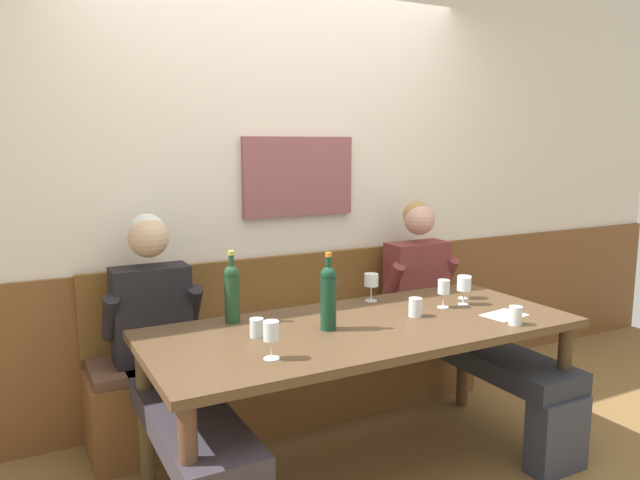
# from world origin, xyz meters

# --- Properties ---
(room_wall_back) EXTENTS (6.80, 0.12, 2.80)m
(room_wall_back) POSITION_xyz_m (0.00, 1.09, 1.40)
(room_wall_back) COLOR silver
(room_wall_back) RESTS_ON ground
(wood_wainscot_panel) EXTENTS (6.80, 0.03, 0.92)m
(wood_wainscot_panel) POSITION_xyz_m (0.00, 1.04, 0.46)
(wood_wainscot_panel) COLOR brown
(wood_wainscot_panel) RESTS_ON ground
(wall_bench) EXTENTS (2.36, 0.42, 0.94)m
(wall_bench) POSITION_xyz_m (0.00, 0.83, 0.28)
(wall_bench) COLOR brown
(wall_bench) RESTS_ON ground
(dining_table) EXTENTS (2.06, 0.88, 0.76)m
(dining_table) POSITION_xyz_m (0.00, 0.10, 0.67)
(dining_table) COLOR #4F3824
(dining_table) RESTS_ON ground
(person_center_right_seat) EXTENTS (0.49, 1.33, 1.26)m
(person_center_right_seat) POSITION_xyz_m (-0.84, 0.42, 0.60)
(person_center_right_seat) COLOR #272E40
(person_center_right_seat) RESTS_ON ground
(person_left_seat) EXTENTS (0.51, 1.33, 1.25)m
(person_left_seat) POSITION_xyz_m (0.85, 0.41, 0.59)
(person_left_seat) COLOR #313442
(person_left_seat) RESTS_ON ground
(wine_bottle_clear_water) EXTENTS (0.07, 0.07, 0.36)m
(wine_bottle_clear_water) POSITION_xyz_m (-0.18, 0.11, 0.92)
(wine_bottle_clear_water) COLOR #143A25
(wine_bottle_clear_water) RESTS_ON dining_table
(wine_bottle_green_tall) EXTENTS (0.07, 0.07, 0.35)m
(wine_bottle_green_tall) POSITION_xyz_m (-0.54, 0.42, 0.91)
(wine_bottle_green_tall) COLOR #1E4125
(wine_bottle_green_tall) RESTS_ON dining_table
(wine_glass_right_end) EXTENTS (0.06, 0.06, 0.15)m
(wine_glass_right_end) POSITION_xyz_m (0.53, 0.15, 0.86)
(wine_glass_right_end) COLOR silver
(wine_glass_right_end) RESTS_ON dining_table
(wine_glass_mid_left) EXTENTS (0.07, 0.07, 0.16)m
(wine_glass_mid_left) POSITION_xyz_m (-0.57, -0.13, 0.86)
(wine_glass_mid_left) COLOR silver
(wine_glass_mid_left) RESTS_ON dining_table
(wine_glass_by_bottle) EXTENTS (0.08, 0.08, 0.13)m
(wine_glass_by_bottle) POSITION_xyz_m (0.75, 0.25, 0.85)
(wine_glass_by_bottle) COLOR silver
(wine_glass_by_bottle) RESTS_ON dining_table
(wine_glass_center_front) EXTENTS (0.07, 0.07, 0.15)m
(wine_glass_center_front) POSITION_xyz_m (0.66, 0.15, 0.86)
(wine_glass_center_front) COLOR silver
(wine_glass_center_front) RESTS_ON dining_table
(wine_glass_left_end) EXTENTS (0.08, 0.08, 0.15)m
(wine_glass_left_end) POSITION_xyz_m (0.27, 0.45, 0.87)
(wine_glass_left_end) COLOR silver
(wine_glass_left_end) RESTS_ON dining_table
(water_tumbler_left) EXTENTS (0.06, 0.06, 0.09)m
(water_tumbler_left) POSITION_xyz_m (0.63, -0.25, 0.80)
(water_tumbler_left) COLOR silver
(water_tumbler_left) RESTS_ON dining_table
(water_tumbler_center) EXTENTS (0.06, 0.06, 0.08)m
(water_tumbler_center) POSITION_xyz_m (-0.52, 0.16, 0.80)
(water_tumbler_center) COLOR silver
(water_tumbler_center) RESTS_ON dining_table
(water_tumbler_right) EXTENTS (0.07, 0.07, 0.09)m
(water_tumbler_right) POSITION_xyz_m (0.30, 0.09, 0.80)
(water_tumbler_right) COLOR silver
(water_tumbler_right) RESTS_ON dining_table
(tasting_sheet_left_guest) EXTENTS (0.23, 0.18, 0.00)m
(tasting_sheet_left_guest) POSITION_xyz_m (0.71, -0.10, 0.76)
(tasting_sheet_left_guest) COLOR white
(tasting_sheet_left_guest) RESTS_ON dining_table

